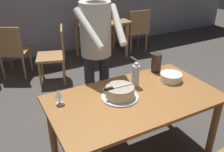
{
  "coord_description": "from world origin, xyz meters",
  "views": [
    {
      "loc": [
        -1.08,
        -1.58,
        1.92
      ],
      "look_at": [
        -0.12,
        0.21,
        0.9
      ],
      "focal_mm": 39.37,
      "sensor_mm": 36.0,
      "label": 1
    }
  ],
  "objects_px": {
    "cake_knife": "(113,88)",
    "background_table": "(101,29)",
    "person_cutting_cake": "(96,43)",
    "background_chair_2": "(12,49)",
    "cake_on_platter": "(120,92)",
    "background_chair_3": "(137,29)",
    "background_chair_1": "(55,53)",
    "main_dining_table": "(134,107)",
    "water_bottle": "(136,76)",
    "wine_glass_near": "(59,94)",
    "hurricane_lamp": "(156,63)",
    "plate_stack": "(171,77)"
  },
  "relations": [
    {
      "from": "cake_knife",
      "to": "background_table",
      "type": "bearing_deg",
      "value": 66.18
    },
    {
      "from": "cake_knife",
      "to": "person_cutting_cake",
      "type": "height_order",
      "value": "person_cutting_cake"
    },
    {
      "from": "background_table",
      "to": "background_chair_2",
      "type": "bearing_deg",
      "value": -175.82
    },
    {
      "from": "cake_on_platter",
      "to": "background_table",
      "type": "distance_m",
      "value": 2.84
    },
    {
      "from": "cake_knife",
      "to": "background_chair_3",
      "type": "xyz_separation_m",
      "value": [
        1.93,
        2.52,
        -0.37
      ]
    },
    {
      "from": "cake_on_platter",
      "to": "background_chair_1",
      "type": "distance_m",
      "value": 2.03
    },
    {
      "from": "main_dining_table",
      "to": "person_cutting_cake",
      "type": "distance_m",
      "value": 0.78
    },
    {
      "from": "cake_knife",
      "to": "water_bottle",
      "type": "xyz_separation_m",
      "value": [
        0.31,
        0.1,
        -0.0
      ]
    },
    {
      "from": "background_chair_3",
      "to": "person_cutting_cake",
      "type": "bearing_deg",
      "value": -133.01
    },
    {
      "from": "background_chair_1",
      "to": "water_bottle",
      "type": "bearing_deg",
      "value": -82.16
    },
    {
      "from": "cake_knife",
      "to": "background_chair_1",
      "type": "xyz_separation_m",
      "value": [
        0.04,
        2.01,
        -0.37
      ]
    },
    {
      "from": "person_cutting_cake",
      "to": "background_table",
      "type": "height_order",
      "value": "person_cutting_cake"
    },
    {
      "from": "wine_glass_near",
      "to": "hurricane_lamp",
      "type": "xyz_separation_m",
      "value": [
        1.13,
        0.13,
        0.0
      ]
    },
    {
      "from": "background_chair_1",
      "to": "background_chair_3",
      "type": "bearing_deg",
      "value": 15.35
    },
    {
      "from": "hurricane_lamp",
      "to": "background_table",
      "type": "relative_size",
      "value": 0.21
    },
    {
      "from": "background_chair_1",
      "to": "background_chair_2",
      "type": "xyz_separation_m",
      "value": [
        -0.58,
        0.49,
        0.0
      ]
    },
    {
      "from": "background_table",
      "to": "main_dining_table",
      "type": "bearing_deg",
      "value": -109.73
    },
    {
      "from": "cake_on_platter",
      "to": "person_cutting_cake",
      "type": "bearing_deg",
      "value": 85.33
    },
    {
      "from": "main_dining_table",
      "to": "cake_knife",
      "type": "relative_size",
      "value": 5.73
    },
    {
      "from": "background_chair_1",
      "to": "plate_stack",
      "type": "bearing_deg",
      "value": -71.89
    },
    {
      "from": "cake_knife",
      "to": "background_table",
      "type": "height_order",
      "value": "cake_knife"
    },
    {
      "from": "main_dining_table",
      "to": "wine_glass_near",
      "type": "relative_size",
      "value": 10.78
    },
    {
      "from": "cake_knife",
      "to": "hurricane_lamp",
      "type": "height_order",
      "value": "hurricane_lamp"
    },
    {
      "from": "person_cutting_cake",
      "to": "cake_knife",
      "type": "bearing_deg",
      "value": -101.62
    },
    {
      "from": "hurricane_lamp",
      "to": "background_chair_1",
      "type": "distance_m",
      "value": 1.88
    },
    {
      "from": "hurricane_lamp",
      "to": "background_chair_2",
      "type": "height_order",
      "value": "hurricane_lamp"
    },
    {
      "from": "water_bottle",
      "to": "person_cutting_cake",
      "type": "relative_size",
      "value": 0.15
    },
    {
      "from": "wine_glass_near",
      "to": "person_cutting_cake",
      "type": "xyz_separation_m",
      "value": [
        0.56,
        0.43,
        0.22
      ]
    },
    {
      "from": "cake_on_platter",
      "to": "water_bottle",
      "type": "bearing_deg",
      "value": 24.66
    },
    {
      "from": "background_chair_3",
      "to": "cake_on_platter",
      "type": "bearing_deg",
      "value": -126.36
    },
    {
      "from": "water_bottle",
      "to": "hurricane_lamp",
      "type": "bearing_deg",
      "value": 24.6
    },
    {
      "from": "water_bottle",
      "to": "background_table",
      "type": "xyz_separation_m",
      "value": [
        0.85,
        2.51,
        -0.29
      ]
    },
    {
      "from": "wine_glass_near",
      "to": "water_bottle",
      "type": "height_order",
      "value": "water_bottle"
    },
    {
      "from": "cake_knife",
      "to": "background_chair_1",
      "type": "distance_m",
      "value": 2.04
    },
    {
      "from": "wine_glass_near",
      "to": "person_cutting_cake",
      "type": "relative_size",
      "value": 0.08
    },
    {
      "from": "main_dining_table",
      "to": "wine_glass_near",
      "type": "xyz_separation_m",
      "value": [
        -0.63,
        0.21,
        0.21
      ]
    },
    {
      "from": "water_bottle",
      "to": "background_chair_3",
      "type": "bearing_deg",
      "value": 56.1
    },
    {
      "from": "hurricane_lamp",
      "to": "background_chair_3",
      "type": "xyz_separation_m",
      "value": [
        1.25,
        2.25,
        -0.37
      ]
    },
    {
      "from": "cake_on_platter",
      "to": "wine_glass_near",
      "type": "relative_size",
      "value": 2.36
    },
    {
      "from": "cake_on_platter",
      "to": "hurricane_lamp",
      "type": "height_order",
      "value": "hurricane_lamp"
    },
    {
      "from": "person_cutting_cake",
      "to": "wine_glass_near",
      "type": "bearing_deg",
      "value": -142.37
    },
    {
      "from": "hurricane_lamp",
      "to": "background_chair_2",
      "type": "xyz_separation_m",
      "value": [
        -1.22,
        2.21,
        -0.37
      ]
    },
    {
      "from": "main_dining_table",
      "to": "water_bottle",
      "type": "xyz_separation_m",
      "value": [
        0.11,
        0.17,
        0.23
      ]
    },
    {
      "from": "cake_knife",
      "to": "background_chair_1",
      "type": "relative_size",
      "value": 0.3
    },
    {
      "from": "wine_glass_near",
      "to": "background_table",
      "type": "relative_size",
      "value": 0.14
    },
    {
      "from": "cake_knife",
      "to": "water_bottle",
      "type": "relative_size",
      "value": 1.08
    },
    {
      "from": "main_dining_table",
      "to": "plate_stack",
      "type": "xyz_separation_m",
      "value": [
        0.5,
        0.1,
        0.15
      ]
    },
    {
      "from": "person_cutting_cake",
      "to": "background_chair_2",
      "type": "distance_m",
      "value": 2.1
    },
    {
      "from": "plate_stack",
      "to": "background_table",
      "type": "xyz_separation_m",
      "value": [
        0.46,
        2.58,
        -0.21
      ]
    },
    {
      "from": "wine_glass_near",
      "to": "water_bottle",
      "type": "relative_size",
      "value": 0.58
    }
  ]
}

